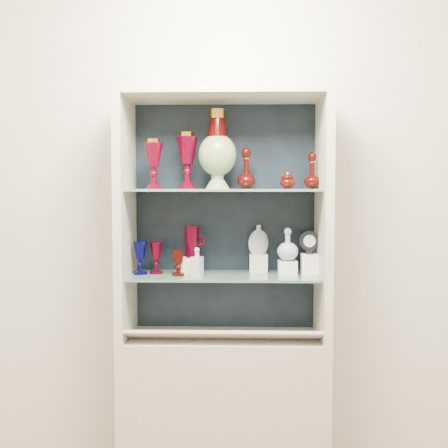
{
  "coord_description": "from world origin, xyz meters",
  "views": [
    {
      "loc": [
        0.07,
        -1.18,
        1.47
      ],
      "look_at": [
        0.0,
        1.53,
        1.3
      ],
      "focal_mm": 45.0,
      "sensor_mm": 36.0,
      "label": 1
    }
  ],
  "objects_px": {
    "pedestal_lamp_left": "(154,164)",
    "lidded_bowl": "(287,180)",
    "cobalt_goblet": "(140,258)",
    "flat_flask": "(258,239)",
    "ruby_pitcher": "(192,242)",
    "ruby_decanter_b": "(312,169)",
    "clear_round_decanter": "(288,245)",
    "enamel_urn": "(217,149)",
    "cameo_medallion": "(309,242)",
    "ruby_decanter_a": "(246,166)",
    "ruby_goblet_tall": "(156,258)",
    "pedestal_lamp_right": "(187,161)",
    "clear_square_bottle": "(197,262)",
    "ruby_goblet_small": "(178,263)"
  },
  "relations": [
    {
      "from": "enamel_urn",
      "to": "cameo_medallion",
      "type": "height_order",
      "value": "enamel_urn"
    },
    {
      "from": "lidded_bowl",
      "to": "ruby_decanter_a",
      "type": "bearing_deg",
      "value": 151.0
    },
    {
      "from": "lidded_bowl",
      "to": "ruby_pitcher",
      "type": "height_order",
      "value": "lidded_bowl"
    },
    {
      "from": "cobalt_goblet",
      "to": "flat_flask",
      "type": "bearing_deg",
      "value": 9.84
    },
    {
      "from": "lidded_bowl",
      "to": "cameo_medallion",
      "type": "height_order",
      "value": "lidded_bowl"
    },
    {
      "from": "ruby_decanter_b",
      "to": "ruby_goblet_tall",
      "type": "bearing_deg",
      "value": -179.59
    },
    {
      "from": "enamel_urn",
      "to": "ruby_goblet_tall",
      "type": "height_order",
      "value": "enamel_urn"
    },
    {
      "from": "enamel_urn",
      "to": "ruby_goblet_small",
      "type": "height_order",
      "value": "enamel_urn"
    },
    {
      "from": "ruby_decanter_a",
      "to": "cameo_medallion",
      "type": "bearing_deg",
      "value": -0.26
    },
    {
      "from": "ruby_decanter_a",
      "to": "cameo_medallion",
      "type": "relative_size",
      "value": 1.94
    },
    {
      "from": "ruby_pitcher",
      "to": "clear_round_decanter",
      "type": "bearing_deg",
      "value": 0.66
    },
    {
      "from": "lidded_bowl",
      "to": "ruby_pitcher",
      "type": "distance_m",
      "value": 0.56
    },
    {
      "from": "lidded_bowl",
      "to": "flat_flask",
      "type": "distance_m",
      "value": 0.37
    },
    {
      "from": "ruby_decanter_a",
      "to": "flat_flask",
      "type": "height_order",
      "value": "ruby_decanter_a"
    },
    {
      "from": "cobalt_goblet",
      "to": "flat_flask",
      "type": "distance_m",
      "value": 0.6
    },
    {
      "from": "pedestal_lamp_left",
      "to": "clear_round_decanter",
      "type": "bearing_deg",
      "value": 3.3
    },
    {
      "from": "pedestal_lamp_right",
      "to": "ruby_decanter_b",
      "type": "distance_m",
      "value": 0.61
    },
    {
      "from": "enamel_urn",
      "to": "ruby_goblet_tall",
      "type": "relative_size",
      "value": 2.42
    },
    {
      "from": "cobalt_goblet",
      "to": "ruby_pitcher",
      "type": "bearing_deg",
      "value": 8.19
    },
    {
      "from": "clear_round_decanter",
      "to": "ruby_goblet_tall",
      "type": "bearing_deg",
      "value": 177.46
    },
    {
      "from": "pedestal_lamp_left",
      "to": "lidded_bowl",
      "type": "xyz_separation_m",
      "value": [
        0.64,
        -0.04,
        -0.08
      ]
    },
    {
      "from": "pedestal_lamp_right",
      "to": "enamel_urn",
      "type": "relative_size",
      "value": 0.72
    },
    {
      "from": "ruby_decanter_b",
      "to": "clear_round_decanter",
      "type": "distance_m",
      "value": 0.39
    },
    {
      "from": "ruby_decanter_a",
      "to": "ruby_decanter_b",
      "type": "bearing_deg",
      "value": 0.22
    },
    {
      "from": "flat_flask",
      "to": "clear_round_decanter",
      "type": "height_order",
      "value": "flat_flask"
    },
    {
      "from": "clear_round_decanter",
      "to": "ruby_decanter_b",
      "type": "bearing_deg",
      "value": 15.95
    },
    {
      "from": "ruby_goblet_small",
      "to": "clear_square_bottle",
      "type": "bearing_deg",
      "value": -12.9
    },
    {
      "from": "pedestal_lamp_right",
      "to": "ruby_decanter_b",
      "type": "bearing_deg",
      "value": 0.61
    },
    {
      "from": "lidded_bowl",
      "to": "cameo_medallion",
      "type": "relative_size",
      "value": 0.7
    },
    {
      "from": "pedestal_lamp_right",
      "to": "ruby_decanter_a",
      "type": "distance_m",
      "value": 0.29
    },
    {
      "from": "lidded_bowl",
      "to": "cobalt_goblet",
      "type": "height_order",
      "value": "lidded_bowl"
    },
    {
      "from": "clear_square_bottle",
      "to": "cobalt_goblet",
      "type": "bearing_deg",
      "value": 168.27
    },
    {
      "from": "flat_flask",
      "to": "cameo_medallion",
      "type": "relative_size",
      "value": 1.3
    },
    {
      "from": "ruby_goblet_small",
      "to": "flat_flask",
      "type": "height_order",
      "value": "flat_flask"
    },
    {
      "from": "pedestal_lamp_left",
      "to": "ruby_goblet_tall",
      "type": "relative_size",
      "value": 1.51
    },
    {
      "from": "ruby_pitcher",
      "to": "ruby_decanter_a",
      "type": "bearing_deg",
      "value": 4.1
    },
    {
      "from": "lidded_bowl",
      "to": "clear_square_bottle",
      "type": "bearing_deg",
      "value": 177.69
    },
    {
      "from": "ruby_goblet_small",
      "to": "clear_square_bottle",
      "type": "xyz_separation_m",
      "value": [
        0.09,
        -0.02,
        0.01
      ]
    },
    {
      "from": "ruby_goblet_small",
      "to": "enamel_urn",
      "type": "bearing_deg",
      "value": 12.46
    },
    {
      "from": "clear_square_bottle",
      "to": "pedestal_lamp_right",
      "type": "bearing_deg",
      "value": 122.39
    },
    {
      "from": "lidded_bowl",
      "to": "clear_round_decanter",
      "type": "xyz_separation_m",
      "value": [
        0.01,
        0.07,
        -0.31
      ]
    },
    {
      "from": "enamel_urn",
      "to": "ruby_goblet_small",
      "type": "bearing_deg",
      "value": -167.54
    },
    {
      "from": "cobalt_goblet",
      "to": "clear_square_bottle",
      "type": "relative_size",
      "value": 1.17
    },
    {
      "from": "flat_flask",
      "to": "ruby_goblet_tall",
      "type": "bearing_deg",
      "value": 168.87
    },
    {
      "from": "ruby_decanter_a",
      "to": "ruby_pitcher",
      "type": "xyz_separation_m",
      "value": [
        -0.27,
        0.01,
        -0.37
      ]
    },
    {
      "from": "flat_flask",
      "to": "clear_square_bottle",
      "type": "bearing_deg",
      "value": -171.36
    },
    {
      "from": "ruby_goblet_small",
      "to": "ruby_pitcher",
      "type": "height_order",
      "value": "ruby_pitcher"
    },
    {
      "from": "pedestal_lamp_right",
      "to": "flat_flask",
      "type": "xyz_separation_m",
      "value": [
        0.35,
        0.08,
        -0.39
      ]
    },
    {
      "from": "cobalt_goblet",
      "to": "cameo_medallion",
      "type": "height_order",
      "value": "cameo_medallion"
    },
    {
      "from": "pedestal_lamp_left",
      "to": "enamel_urn",
      "type": "distance_m",
      "value": 0.32
    }
  ]
}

